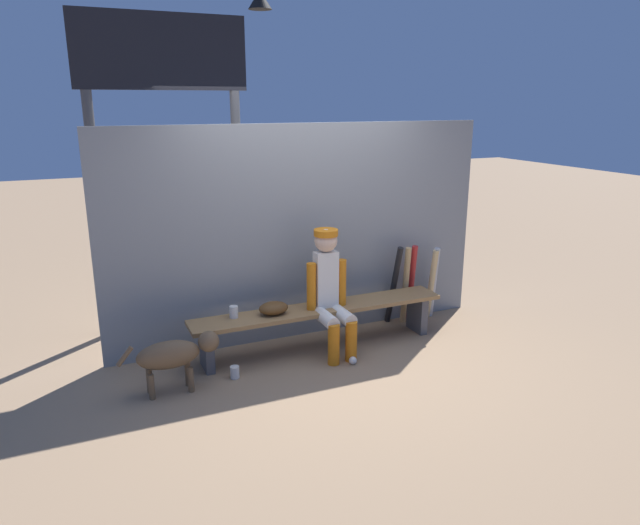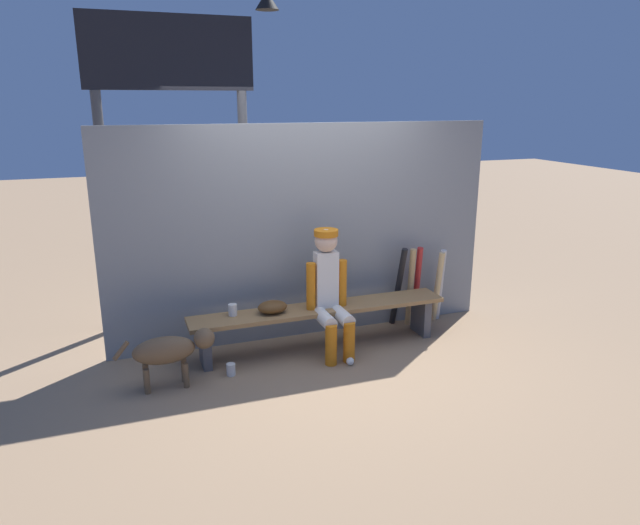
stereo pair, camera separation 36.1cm
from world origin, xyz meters
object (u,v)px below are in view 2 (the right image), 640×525
at_px(cup_on_ground, 231,369).
at_px(dog, 171,350).
at_px(bat_aluminum_black, 398,287).
at_px(cup_on_bench, 233,310).
at_px(bat_aluminum_red, 417,285).
at_px(baseball, 350,361).
at_px(bat_aluminum_silver, 440,285).
at_px(scoreboard, 179,102).
at_px(bat_wood_tan, 410,287).
at_px(bat_wood_natural, 438,287).
at_px(player_seated, 330,289).
at_px(baseball_glove, 272,307).
at_px(dugout_bench, 320,316).

height_order(cup_on_ground, dog, dog).
height_order(bat_aluminum_black, cup_on_bench, bat_aluminum_black).
relative_size(bat_aluminum_red, baseball, 11.75).
xyz_separation_m(bat_aluminum_silver, scoreboard, (-2.58, 0.95, 1.94)).
xyz_separation_m(bat_aluminum_red, cup_on_ground, (-2.17, -0.57, -0.38)).
relative_size(bat_wood_tan, scoreboard, 0.25).
relative_size(bat_aluminum_black, bat_aluminum_red, 1.04).
bearing_deg(bat_wood_natural, dog, -169.15).
distance_m(bat_aluminum_red, dog, 2.74).
distance_m(bat_aluminum_red, scoreboard, 3.14).
bearing_deg(bat_wood_tan, player_seated, -162.13).
bearing_deg(cup_on_ground, baseball, -9.16).
xyz_separation_m(bat_aluminum_black, dog, (-2.43, -0.57, -0.11)).
distance_m(baseball_glove, bat_aluminum_black, 1.48).
bearing_deg(bat_aluminum_red, cup_on_ground, -165.38).
bearing_deg(player_seated, bat_aluminum_black, 21.40).
height_order(baseball, cup_on_ground, cup_on_ground).
height_order(bat_aluminum_red, scoreboard, scoreboard).
bearing_deg(bat_aluminum_black, baseball, -139.97).
bearing_deg(dog, dugout_bench, 12.22).
height_order(cup_on_bench, scoreboard, scoreboard).
bearing_deg(dugout_bench, player_seated, -59.63).
xyz_separation_m(scoreboard, dog, (-0.37, -1.53, -2.02)).
distance_m(dugout_bench, dog, 1.49).
relative_size(player_seated, bat_aluminum_black, 1.33).
bearing_deg(bat_aluminum_silver, dugout_bench, -170.03).
xyz_separation_m(cup_on_ground, cup_on_bench, (0.10, 0.35, 0.43)).
relative_size(dugout_bench, baseball_glove, 9.10).
xyz_separation_m(baseball, scoreboard, (-1.21, 1.67, 2.32)).
relative_size(bat_aluminum_black, cup_on_ground, 8.19).
bearing_deg(bat_aluminum_black, dog, -166.79).
bearing_deg(baseball, cup_on_bench, 151.86).
height_order(player_seated, cup_on_bench, player_seated).
relative_size(bat_aluminum_silver, baseball, 11.07).
bearing_deg(bat_aluminum_silver, baseball, -152.20).
xyz_separation_m(bat_wood_natural, bat_aluminum_silver, (0.04, 0.02, 0.01)).
bearing_deg(player_seated, baseball_glove, 169.04).
bearing_deg(cup_on_ground, bat_aluminum_black, 15.61).
height_order(dugout_bench, bat_aluminum_red, bat_aluminum_red).
bearing_deg(bat_aluminum_red, bat_aluminum_black, -173.63).
bearing_deg(baseball_glove, bat_aluminum_black, 9.98).
height_order(dugout_bench, baseball, dugout_bench).
relative_size(player_seated, baseball, 16.21).
distance_m(bat_wood_tan, dog, 2.63).
bearing_deg(scoreboard, player_seated, -49.04).
distance_m(dugout_bench, bat_wood_tan, 1.15).
xyz_separation_m(dugout_bench, bat_wood_tan, (1.12, 0.24, 0.09)).
relative_size(cup_on_bench, scoreboard, 0.03).
xyz_separation_m(baseball, cup_on_ground, (-1.08, 0.17, 0.02)).
height_order(bat_aluminum_black, bat_aluminum_silver, bat_aluminum_black).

